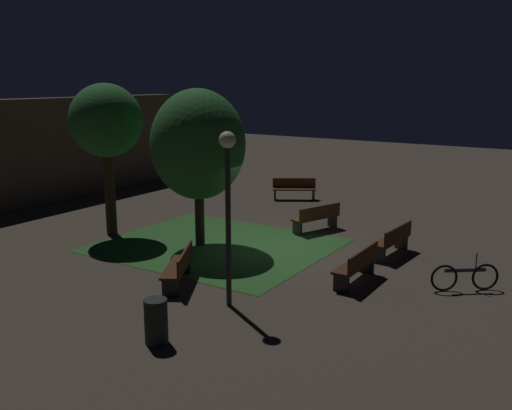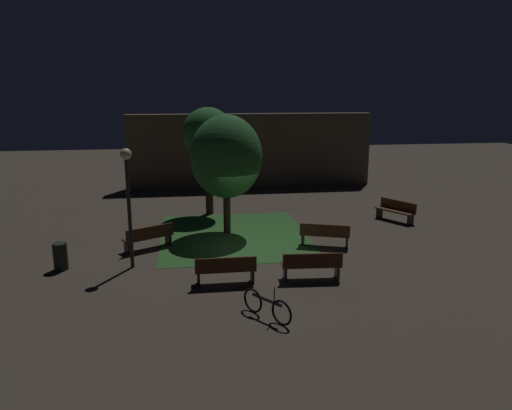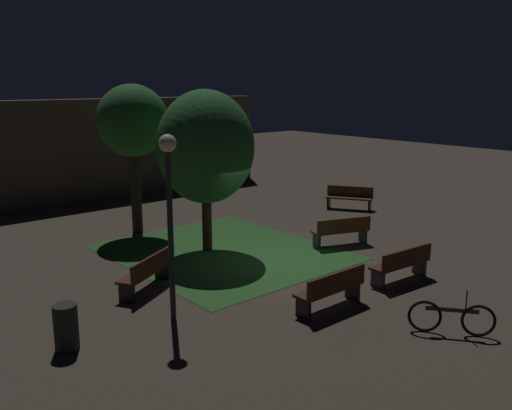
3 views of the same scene
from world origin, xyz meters
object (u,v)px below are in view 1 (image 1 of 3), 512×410
bench_back_row (393,239)px  bench_front_right (180,266)px  bicycle (465,277)px  tree_back_left (198,145)px  lamp_post_plaza_east (228,187)px  trash_bin (156,321)px  tree_right_canopy (106,122)px  bench_front_left (317,217)px  bench_by_lamp (294,188)px  bench_path_side (358,264)px

bench_back_row → bench_front_right: bearing=144.6°
bicycle → bench_back_row: bearing=53.3°
bench_front_right → tree_back_left: (2.95, 1.68, 2.57)m
lamp_post_plaza_east → trash_bin: (-2.24, 0.11, -2.25)m
tree_right_canopy → trash_bin: 8.84m
bench_front_left → tree_right_canopy: (-3.92, 5.45, 3.13)m
bench_front_right → lamp_post_plaza_east: lamp_post_plaza_east is taller
bench_back_row → tree_back_left: tree_back_left is taller
bench_back_row → tree_right_canopy: tree_right_canopy is taller
bench_by_lamp → tree_back_left: (-7.43, -0.82, 2.57)m
bench_path_side → tree_back_left: size_ratio=0.38×
bench_front_left → trash_bin: (-8.98, -1.07, -0.04)m
bench_by_lamp → bench_front_left: bearing=-142.8°
tree_right_canopy → lamp_post_plaza_east: (-2.82, -6.63, -0.92)m
bench_by_lamp → bench_front_right: (-10.37, -2.50, 0.00)m
tree_back_left → lamp_post_plaza_east: (-3.36, -3.43, -0.36)m
bench_path_side → bench_front_left: bearing=38.1°
bench_front_right → bicycle: bicycle is taller
tree_right_canopy → bicycle: bearing=-85.2°
bench_path_side → bench_front_right: (-2.47, 3.61, 0.00)m
bench_path_side → bench_front_left: size_ratio=0.97×
tree_back_left → lamp_post_plaza_east: tree_back_left is taller
bench_front_right → bicycle: (3.32, -5.96, -0.14)m
bench_by_lamp → trash_bin: size_ratio=2.04×
lamp_post_plaza_east → trash_bin: lamp_post_plaza_east is taller
trash_bin → bench_by_lamp: bearing=17.6°
bench_path_side → bench_front_right: size_ratio=1.00×
bench_back_row → tree_right_canopy: (-2.67, 8.48, 3.13)m
bench_back_row → bench_front_left: (1.25, 3.03, 0.00)m
bench_by_lamp → tree_back_left: bearing=-173.7°
bench_back_row → lamp_post_plaza_east: (-5.49, 1.85, 2.20)m
trash_bin → bench_front_right: bearing=31.8°
bench_front_right → lamp_post_plaza_east: (-0.42, -1.76, 2.20)m
bench_path_side → trash_bin: bench_path_side is taller
bench_front_left → trash_bin: bench_front_left is taller
bench_by_lamp → bench_path_side: bearing=-142.3°
tree_back_left → bench_front_right: bearing=-150.4°
bench_back_row → trash_bin: bench_back_row is taller
bench_by_lamp → trash_bin: 13.67m
bicycle → bench_front_right: bearing=119.1°
tree_back_left → bicycle: size_ratio=3.42×
bench_path_side → trash_bin: (-5.12, 1.96, -0.04)m
bench_back_row → bicycle: bearing=-126.7°
bench_by_lamp → lamp_post_plaza_east: lamp_post_plaza_east is taller
bench_path_side → lamp_post_plaza_east: bearing=147.3°
bench_by_lamp → lamp_post_plaza_east: 11.80m
bench_path_side → bench_by_lamp: bearing=37.7°
tree_back_left → bench_back_row: bearing=-68.1°
bench_front_right → bicycle: 6.83m
bench_path_side → bench_front_left: 4.90m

